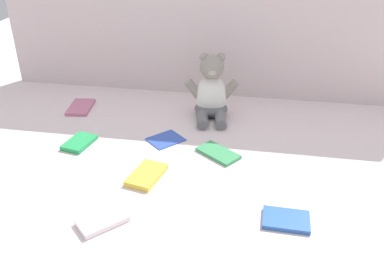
% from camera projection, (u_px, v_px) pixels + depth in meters
% --- Properties ---
extents(ground_plane, '(3.20, 3.20, 0.00)m').
position_uv_depth(ground_plane, '(195.00, 140.00, 1.39)').
color(ground_plane, silver).
extents(backdrop_drape, '(1.71, 0.03, 0.64)m').
position_uv_depth(backdrop_drape, '(212.00, 16.00, 1.60)').
color(backdrop_drape, beige).
rests_on(backdrop_drape, ground_plane).
extents(teddy_bear, '(0.20, 0.19, 0.24)m').
position_uv_depth(teddy_bear, '(211.00, 94.00, 1.52)').
color(teddy_bear, white).
rests_on(teddy_bear, ground_plane).
extents(book_case_0, '(0.15, 0.14, 0.01)m').
position_uv_depth(book_case_0, '(218.00, 153.00, 1.31)').
color(book_case_0, '#3B9358').
rests_on(book_case_0, ground_plane).
extents(book_case_1, '(0.12, 0.08, 0.01)m').
position_uv_depth(book_case_1, '(286.00, 220.00, 1.03)').
color(book_case_1, '#2B5CB5').
rests_on(book_case_1, ground_plane).
extents(book_case_2, '(0.10, 0.14, 0.02)m').
position_uv_depth(book_case_2, '(147.00, 175.00, 1.20)').
color(book_case_2, yellow).
rests_on(book_case_2, ground_plane).
extents(book_case_3, '(0.09, 0.12, 0.02)m').
position_uv_depth(book_case_3, '(79.00, 143.00, 1.36)').
color(book_case_3, green).
rests_on(book_case_3, ground_plane).
extents(book_case_4, '(0.13, 0.13, 0.01)m').
position_uv_depth(book_case_4, '(102.00, 221.00, 1.02)').
color(book_case_4, white).
rests_on(book_case_4, ground_plane).
extents(book_case_5, '(0.10, 0.15, 0.01)m').
position_uv_depth(book_case_5, '(81.00, 107.00, 1.61)').
color(book_case_5, '#BF688A').
rests_on(book_case_5, ground_plane).
extents(book_case_6, '(0.14, 0.14, 0.01)m').
position_uv_depth(book_case_6, '(166.00, 139.00, 1.39)').
color(book_case_6, blue).
rests_on(book_case_6, ground_plane).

